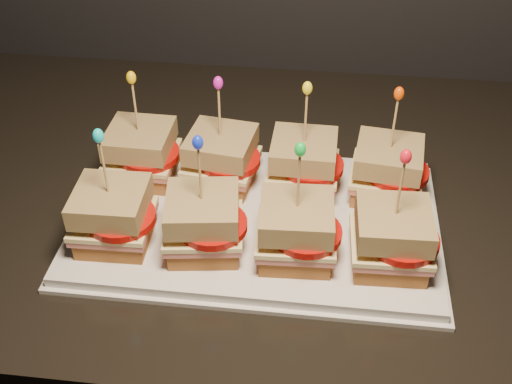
# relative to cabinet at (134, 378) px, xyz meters

# --- Properties ---
(cabinet) EXTENTS (2.48, 0.64, 0.91)m
(cabinet) POSITION_rel_cabinet_xyz_m (0.00, 0.00, 0.00)
(cabinet) COLOR black
(cabinet) RESTS_ON ground
(granite_slab) EXTENTS (2.52, 0.68, 0.03)m
(granite_slab) POSITION_rel_cabinet_xyz_m (0.00, -0.00, 0.47)
(granite_slab) COLOR black
(granite_slab) RESTS_ON cabinet
(platter) EXTENTS (0.44, 0.28, 0.02)m
(platter) POSITION_rel_cabinet_xyz_m (0.24, -0.09, 0.50)
(platter) COLOR white
(platter) RESTS_ON granite_slab
(platter_rim) EXTENTS (0.46, 0.29, 0.01)m
(platter_rim) POSITION_rel_cabinet_xyz_m (0.24, -0.09, 0.49)
(platter_rim) COLOR white
(platter_rim) RESTS_ON granite_slab
(sandwich_0_bread_bot) EXTENTS (0.08, 0.08, 0.02)m
(sandwich_0_bread_bot) POSITION_rel_cabinet_xyz_m (0.08, -0.03, 0.52)
(sandwich_0_bread_bot) COLOR brown
(sandwich_0_bread_bot) RESTS_ON platter
(sandwich_0_ham) EXTENTS (0.09, 0.09, 0.01)m
(sandwich_0_ham) POSITION_rel_cabinet_xyz_m (0.08, -0.03, 0.53)
(sandwich_0_ham) COLOR #C65855
(sandwich_0_ham) RESTS_ON sandwich_0_bread_bot
(sandwich_0_cheese) EXTENTS (0.09, 0.09, 0.01)m
(sandwich_0_cheese) POSITION_rel_cabinet_xyz_m (0.08, -0.03, 0.54)
(sandwich_0_cheese) COLOR #FFEC9C
(sandwich_0_cheese) RESTS_ON sandwich_0_ham
(sandwich_0_tomato) EXTENTS (0.08, 0.08, 0.01)m
(sandwich_0_tomato) POSITION_rel_cabinet_xyz_m (0.10, -0.03, 0.55)
(sandwich_0_tomato) COLOR #AF0E08
(sandwich_0_tomato) RESTS_ON sandwich_0_cheese
(sandwich_0_bread_top) EXTENTS (0.08, 0.08, 0.03)m
(sandwich_0_bread_top) POSITION_rel_cabinet_xyz_m (0.08, -0.03, 0.57)
(sandwich_0_bread_top) COLOR brown
(sandwich_0_bread_top) RESTS_ON sandwich_0_tomato
(sandwich_0_pick) EXTENTS (0.00, 0.00, 0.09)m
(sandwich_0_pick) POSITION_rel_cabinet_xyz_m (0.08, -0.03, 0.61)
(sandwich_0_pick) COLOR tan
(sandwich_0_pick) RESTS_ON sandwich_0_bread_top
(sandwich_0_frill) EXTENTS (0.01, 0.01, 0.02)m
(sandwich_0_frill) POSITION_rel_cabinet_xyz_m (0.08, -0.03, 0.66)
(sandwich_0_frill) COLOR #E5AE0C
(sandwich_0_frill) RESTS_ON sandwich_0_pick
(sandwich_1_bread_bot) EXTENTS (0.09, 0.09, 0.02)m
(sandwich_1_bread_bot) POSITION_rel_cabinet_xyz_m (0.19, -0.03, 0.52)
(sandwich_1_bread_bot) COLOR brown
(sandwich_1_bread_bot) RESTS_ON platter
(sandwich_1_ham) EXTENTS (0.10, 0.09, 0.01)m
(sandwich_1_ham) POSITION_rel_cabinet_xyz_m (0.19, -0.03, 0.53)
(sandwich_1_ham) COLOR #C65855
(sandwich_1_ham) RESTS_ON sandwich_1_bread_bot
(sandwich_1_cheese) EXTENTS (0.10, 0.10, 0.01)m
(sandwich_1_cheese) POSITION_rel_cabinet_xyz_m (0.19, -0.03, 0.54)
(sandwich_1_cheese) COLOR #FFEC9C
(sandwich_1_cheese) RESTS_ON sandwich_1_ham
(sandwich_1_tomato) EXTENTS (0.08, 0.08, 0.01)m
(sandwich_1_tomato) POSITION_rel_cabinet_xyz_m (0.20, -0.03, 0.55)
(sandwich_1_tomato) COLOR #AF0E08
(sandwich_1_tomato) RESTS_ON sandwich_1_cheese
(sandwich_1_bread_top) EXTENTS (0.09, 0.09, 0.03)m
(sandwich_1_bread_top) POSITION_rel_cabinet_xyz_m (0.19, -0.03, 0.57)
(sandwich_1_bread_top) COLOR brown
(sandwich_1_bread_top) RESTS_ON sandwich_1_tomato
(sandwich_1_pick) EXTENTS (0.00, 0.00, 0.09)m
(sandwich_1_pick) POSITION_rel_cabinet_xyz_m (0.19, -0.03, 0.61)
(sandwich_1_pick) COLOR tan
(sandwich_1_pick) RESTS_ON sandwich_1_bread_top
(sandwich_1_frill) EXTENTS (0.01, 0.01, 0.02)m
(sandwich_1_frill) POSITION_rel_cabinet_xyz_m (0.19, -0.03, 0.66)
(sandwich_1_frill) COLOR #CC17B1
(sandwich_1_frill) RESTS_ON sandwich_1_pick
(sandwich_2_bread_bot) EXTENTS (0.08, 0.08, 0.02)m
(sandwich_2_bread_bot) POSITION_rel_cabinet_xyz_m (0.30, -0.03, 0.52)
(sandwich_2_bread_bot) COLOR brown
(sandwich_2_bread_bot) RESTS_ON platter
(sandwich_2_ham) EXTENTS (0.09, 0.09, 0.01)m
(sandwich_2_ham) POSITION_rel_cabinet_xyz_m (0.30, -0.03, 0.53)
(sandwich_2_ham) COLOR #C65855
(sandwich_2_ham) RESTS_ON sandwich_2_bread_bot
(sandwich_2_cheese) EXTENTS (0.09, 0.09, 0.01)m
(sandwich_2_cheese) POSITION_rel_cabinet_xyz_m (0.30, -0.03, 0.54)
(sandwich_2_cheese) COLOR #FFEC9C
(sandwich_2_cheese) RESTS_ON sandwich_2_ham
(sandwich_2_tomato) EXTENTS (0.08, 0.08, 0.01)m
(sandwich_2_tomato) POSITION_rel_cabinet_xyz_m (0.31, -0.03, 0.55)
(sandwich_2_tomato) COLOR #AF0E08
(sandwich_2_tomato) RESTS_ON sandwich_2_cheese
(sandwich_2_bread_top) EXTENTS (0.08, 0.08, 0.03)m
(sandwich_2_bread_top) POSITION_rel_cabinet_xyz_m (0.30, -0.03, 0.57)
(sandwich_2_bread_top) COLOR brown
(sandwich_2_bread_top) RESTS_ON sandwich_2_tomato
(sandwich_2_pick) EXTENTS (0.00, 0.00, 0.09)m
(sandwich_2_pick) POSITION_rel_cabinet_xyz_m (0.30, -0.03, 0.61)
(sandwich_2_pick) COLOR tan
(sandwich_2_pick) RESTS_ON sandwich_2_bread_top
(sandwich_2_frill) EXTENTS (0.01, 0.01, 0.02)m
(sandwich_2_frill) POSITION_rel_cabinet_xyz_m (0.30, -0.03, 0.66)
(sandwich_2_frill) COLOR yellow
(sandwich_2_frill) RESTS_ON sandwich_2_pick
(sandwich_3_bread_bot) EXTENTS (0.09, 0.09, 0.02)m
(sandwich_3_bread_bot) POSITION_rel_cabinet_xyz_m (0.40, -0.03, 0.52)
(sandwich_3_bread_bot) COLOR brown
(sandwich_3_bread_bot) RESTS_ON platter
(sandwich_3_ham) EXTENTS (0.10, 0.09, 0.01)m
(sandwich_3_ham) POSITION_rel_cabinet_xyz_m (0.40, -0.03, 0.53)
(sandwich_3_ham) COLOR #C65855
(sandwich_3_ham) RESTS_ON sandwich_3_bread_bot
(sandwich_3_cheese) EXTENTS (0.10, 0.10, 0.01)m
(sandwich_3_cheese) POSITION_rel_cabinet_xyz_m (0.40, -0.03, 0.54)
(sandwich_3_cheese) COLOR #FFEC9C
(sandwich_3_cheese) RESTS_ON sandwich_3_ham
(sandwich_3_tomato) EXTENTS (0.08, 0.08, 0.01)m
(sandwich_3_tomato) POSITION_rel_cabinet_xyz_m (0.41, -0.03, 0.55)
(sandwich_3_tomato) COLOR #AF0E08
(sandwich_3_tomato) RESTS_ON sandwich_3_cheese
(sandwich_3_bread_top) EXTENTS (0.09, 0.09, 0.03)m
(sandwich_3_bread_top) POSITION_rel_cabinet_xyz_m (0.40, -0.03, 0.57)
(sandwich_3_bread_top) COLOR brown
(sandwich_3_bread_top) RESTS_ON sandwich_3_tomato
(sandwich_3_pick) EXTENTS (0.00, 0.00, 0.09)m
(sandwich_3_pick) POSITION_rel_cabinet_xyz_m (0.40, -0.03, 0.61)
(sandwich_3_pick) COLOR tan
(sandwich_3_pick) RESTS_ON sandwich_3_bread_top
(sandwich_3_frill) EXTENTS (0.01, 0.01, 0.02)m
(sandwich_3_frill) POSITION_rel_cabinet_xyz_m (0.40, -0.03, 0.66)
(sandwich_3_frill) COLOR #E54503
(sandwich_3_frill) RESTS_ON sandwich_3_pick
(sandwich_4_bread_bot) EXTENTS (0.08, 0.08, 0.02)m
(sandwich_4_bread_bot) POSITION_rel_cabinet_xyz_m (0.08, -0.16, 0.52)
(sandwich_4_bread_bot) COLOR brown
(sandwich_4_bread_bot) RESTS_ON platter
(sandwich_4_ham) EXTENTS (0.09, 0.09, 0.01)m
(sandwich_4_ham) POSITION_rel_cabinet_xyz_m (0.08, -0.16, 0.53)
(sandwich_4_ham) COLOR #C65855
(sandwich_4_ham) RESTS_ON sandwich_4_bread_bot
(sandwich_4_cheese) EXTENTS (0.09, 0.09, 0.01)m
(sandwich_4_cheese) POSITION_rel_cabinet_xyz_m (0.08, -0.16, 0.54)
(sandwich_4_cheese) COLOR #FFEC9C
(sandwich_4_cheese) RESTS_ON sandwich_4_ham
(sandwich_4_tomato) EXTENTS (0.08, 0.08, 0.01)m
(sandwich_4_tomato) POSITION_rel_cabinet_xyz_m (0.10, -0.16, 0.55)
(sandwich_4_tomato) COLOR #AF0E08
(sandwich_4_tomato) RESTS_ON sandwich_4_cheese
(sandwich_4_bread_top) EXTENTS (0.08, 0.08, 0.03)m
(sandwich_4_bread_top) POSITION_rel_cabinet_xyz_m (0.08, -0.16, 0.57)
(sandwich_4_bread_top) COLOR brown
(sandwich_4_bread_top) RESTS_ON sandwich_4_tomato
(sandwich_4_pick) EXTENTS (0.00, 0.00, 0.09)m
(sandwich_4_pick) POSITION_rel_cabinet_xyz_m (0.08, -0.16, 0.61)
(sandwich_4_pick) COLOR tan
(sandwich_4_pick) RESTS_ON sandwich_4_bread_top
(sandwich_4_frill) EXTENTS (0.01, 0.01, 0.02)m
(sandwich_4_frill) POSITION_rel_cabinet_xyz_m (0.08, -0.16, 0.66)
(sandwich_4_frill) COLOR #0FC5C9
(sandwich_4_frill) RESTS_ON sandwich_4_pick
(sandwich_5_bread_bot) EXTENTS (0.09, 0.09, 0.02)m
(sandwich_5_bread_bot) POSITION_rel_cabinet_xyz_m (0.19, -0.16, 0.52)
(sandwich_5_bread_bot) COLOR brown
(sandwich_5_bread_bot) RESTS_ON platter
(sandwich_5_ham) EXTENTS (0.10, 0.10, 0.01)m
(sandwich_5_ham) POSITION_rel_cabinet_xyz_m (0.19, -0.16, 0.53)
(sandwich_5_ham) COLOR #C65855
(sandwich_5_ham) RESTS_ON sandwich_5_bread_bot
(sandwich_5_cheese) EXTENTS (0.10, 0.10, 0.01)m
(sandwich_5_cheese) POSITION_rel_cabinet_xyz_m (0.19, -0.16, 0.54)
(sandwich_5_cheese) COLOR #FFEC9C
(sandwich_5_cheese) RESTS_ON sandwich_5_ham
(sandwich_5_tomato) EXTENTS (0.08, 0.08, 0.01)m
(sandwich_5_tomato) POSITION_rel_cabinet_xyz_m (0.20, -0.16, 0.55)
(sandwich_5_tomato) COLOR #AF0E08
(sandwich_5_tomato) RESTS_ON sandwich_5_cheese
(sandwich_5_bread_top) EXTENTS (0.09, 0.09, 0.03)m
(sandwich_5_bread_top) POSITION_rel_cabinet_xyz_m (0.19, -0.16, 0.57)
(sandwich_5_bread_top) COLOR brown
(sandwich_5_bread_top) RESTS_ON sandwich_5_tomato
(sandwich_5_pick) EXTENTS (0.00, 0.00, 0.09)m
(sandwich_5_pick) POSITION_rel_cabinet_xyz_m (0.19, -0.16, 0.61)
(sandwich_5_pick) COLOR tan
(sandwich_5_pick) RESTS_ON sandwich_5_bread_top
(sandwich_5_frill) EXTENTS (0.01, 0.01, 0.02)m
(sandwich_5_frill) POSITION_rel_cabinet_xyz_m (0.19, -0.16, 0.66)
(sandwich_5_frill) COLOR #142ED7
(sandwich_5_frill) RESTS_ON sandwich_5_pick
(sandwich_6_bread_bot) EXTENTS (0.08, 0.08, 0.02)m
(sandwich_6_bread_bot) POSITION_rel_cabinet_xyz_m (0.30, -0.16, 0.52)
(sandwich_6_bread_bot) COLOR brown
(sandwich_6_bread_bot) RESTS_ON platter
(sandwich_6_ham) EXTENTS (0.09, 0.09, 0.01)m
(sandwich_6_ham) POSITION_rel_cabinet_xyz_m (0.30, -0.16, 0.53)
(sandwich_6_ham) COLOR #C65855
(sandwich_6_ham) RESTS_ON sandwich_6_bread_bot
(sandwich_6_cheese) EXTENTS (0.09, 0.09, 0.01)m
(sandwich_6_cheese) POSITION_rel_cabinet_xyz_m (0.30, -0.16, 0.54)
(sandwich_6_cheese) COLOR #FFEC9C
(sandwich_6_cheese) RESTS_ON sandwich_6_ham
(sandwich_6_tomato) EXTENTS (0.08, 0.08, 0.01)m
(sandwich_6_tomato) POSITION_rel_cabinet_xyz_m (0.31, -0.16, 0.55)
(sandwich_6_tomato) COLOR #AF0E08
(sandwich_6_tomato) RESTS_ON sandwich_6_cheese
(sandwich_6_bread_top) EXTENTS (0.09, 0.09, 0.03)m
(sandwich_6_bread_top) POSITION_rel_cabinet_xyz_m (0.30, -0.16, 0.57)
(sandwich_6_bread_top) COLOR brown
(sandwich_6_bread_top) RESTS_ON sandwich_6_tomato
(sandwich_6_pick) EXTENTS (0.00, 0.00, 0.09)m
(sandwich_6_pick) POSITION_rel_cabinet_xyz_m (0.30, -0.16, 0.61)
(sandwich_6_pick) COLOR tan
(sandwich_6_pick) RESTS_ON sandwich_6_bread_top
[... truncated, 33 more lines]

